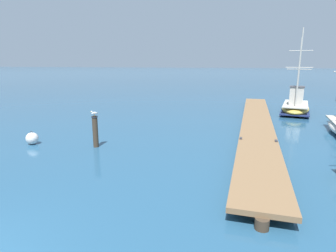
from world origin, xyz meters
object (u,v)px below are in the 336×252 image
(perched_seagull, at_px, (94,113))
(mooring_buoy, at_px, (32,138))
(fishing_boat_2, at_px, (296,106))
(mooring_piling, at_px, (95,131))

(perched_seagull, relative_size, mooring_buoy, 0.44)
(fishing_boat_2, xyz_separation_m, mooring_piling, (-11.07, -12.58, 0.20))
(fishing_boat_2, xyz_separation_m, perched_seagull, (-11.06, -12.57, 1.08))
(mooring_piling, bearing_deg, perched_seagull, 45.23)
(mooring_piling, relative_size, perched_seagull, 5.09)
(mooring_piling, height_order, perched_seagull, perched_seagull)
(mooring_buoy, bearing_deg, perched_seagull, 6.80)
(fishing_boat_2, height_order, mooring_buoy, fishing_boat_2)
(mooring_piling, relative_size, mooring_buoy, 2.26)
(perched_seagull, distance_m, mooring_buoy, 3.65)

